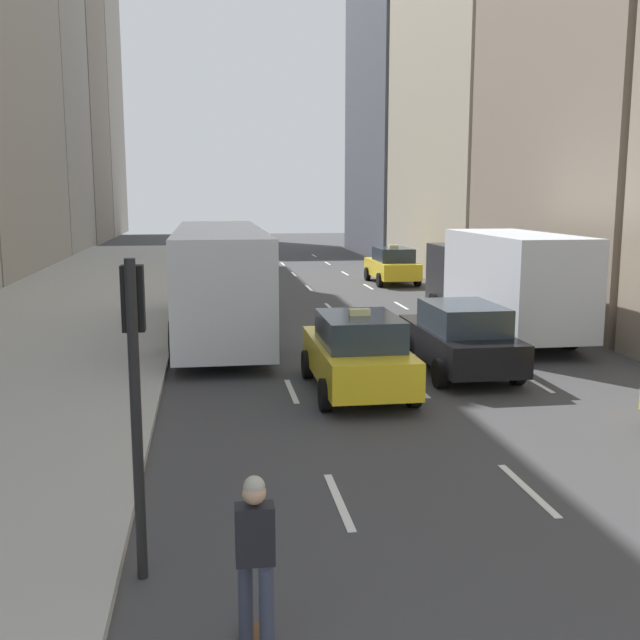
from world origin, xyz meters
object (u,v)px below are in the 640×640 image
box_truck (502,280)px  taxi_third (357,353)px  sedan_black_near (460,337)px  traffic_light_pole (135,367)px  taxi_lead (392,265)px  city_bus (219,277)px  skateboarder (255,557)px

box_truck → taxi_third: bearing=-133.9°
sedan_black_near → box_truck: 5.26m
taxi_third → traffic_light_pole: (-3.95, -7.37, 1.53)m
taxi_lead → traffic_light_pole: traffic_light_pole is taller
taxi_lead → box_truck: (0.00, -13.60, 0.83)m
taxi_lead → taxi_third: (-5.60, -19.43, 0.00)m
sedan_black_near → city_bus: bearing=133.9°
city_bus → traffic_light_pole: size_ratio=3.22×
sedan_black_near → city_bus: 8.15m
taxi_third → box_truck: 8.12m
taxi_third → traffic_light_pole: size_ratio=1.22×
skateboarder → traffic_light_pole: (-1.18, 1.67, 1.45)m
sedan_black_near → skateboarder: 11.87m
box_truck → traffic_light_pole: (-9.55, -13.19, 0.70)m
city_bus → skateboarder: city_bus is taller
traffic_light_pole → box_truck: bearing=54.1°
box_truck → city_bus: bearing=170.2°
box_truck → skateboarder: size_ratio=4.81×
traffic_light_pole → city_bus: bearing=85.6°
box_truck → taxi_lead: bearing=90.0°
city_bus → skateboarder: 16.34m
taxi_lead → skateboarder: taxi_lead is taller
city_bus → box_truck: (8.41, -1.46, -0.08)m
city_bus → taxi_lead: bearing=55.3°
taxi_lead → sedan_black_near: taxi_lead is taller
skateboarder → traffic_light_pole: bearing=125.1°
taxi_lead → box_truck: size_ratio=0.52×
taxi_third → city_bus: size_ratio=0.38×
taxi_lead → skateboarder: 29.67m
taxi_third → box_truck: (5.60, 5.82, 0.83)m
sedan_black_near → skateboarder: (-5.57, -10.49, 0.10)m
box_truck → skateboarder: bearing=-119.4°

